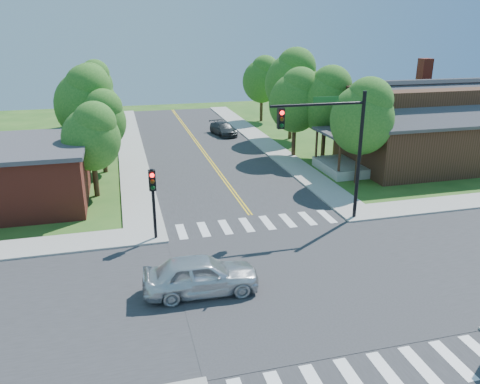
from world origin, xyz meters
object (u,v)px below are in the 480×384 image
object	(u,v)px
signal_mast_ne	(332,137)
house_ne	(417,124)
car_silver	(201,276)
car_dgrey	(223,129)
signal_pole_nw	(153,191)

from	to	relation	value
signal_mast_ne	house_ne	world-z (taller)	signal_mast_ne
signal_mast_ne	car_silver	size ratio (longest dim) A/B	1.50
signal_mast_ne	car_dgrey	xyz separation A→B (m)	(-0.77, 23.03, -4.24)
signal_pole_nw	car_silver	bearing A→B (deg)	-76.18
signal_pole_nw	car_dgrey	size ratio (longest dim) A/B	0.85
house_ne	car_dgrey	size ratio (longest dim) A/B	2.93
signal_mast_ne	house_ne	bearing A→B (deg)	37.68
signal_pole_nw	car_dgrey	world-z (taller)	signal_pole_nw
house_ne	car_silver	distance (m)	24.13
signal_pole_nw	car_dgrey	bearing A→B (deg)	69.21
signal_mast_ne	house_ne	xyz separation A→B (m)	(11.19, 8.65, -1.52)
house_ne	car_dgrey	bearing A→B (deg)	129.75
signal_pole_nw	signal_mast_ne	bearing A→B (deg)	0.07
signal_pole_nw	car_silver	xyz separation A→B (m)	(1.37, -5.55, -1.86)
house_ne	car_silver	size ratio (longest dim) A/B	2.73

